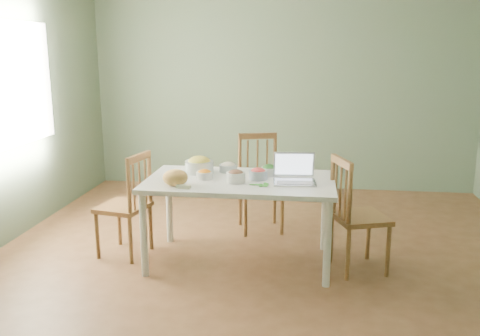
# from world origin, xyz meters

# --- Properties ---
(floor) EXTENTS (5.00, 5.00, 0.00)m
(floor) POSITION_xyz_m (0.00, 0.00, 0.00)
(floor) COLOR #51321D
(floor) RESTS_ON ground
(wall_back) EXTENTS (5.00, 0.00, 2.70)m
(wall_back) POSITION_xyz_m (0.00, 2.50, 1.35)
(wall_back) COLOR #596F52
(wall_back) RESTS_ON ground
(wall_front) EXTENTS (5.00, 0.00, 2.70)m
(wall_front) POSITION_xyz_m (0.00, -2.50, 1.35)
(wall_front) COLOR #596F52
(wall_front) RESTS_ON ground
(window_left) EXTENTS (0.04, 1.60, 1.20)m
(window_left) POSITION_xyz_m (-2.48, 0.30, 1.50)
(window_left) COLOR white
(window_left) RESTS_ON ground
(dining_table) EXTENTS (1.60, 0.90, 0.75)m
(dining_table) POSITION_xyz_m (-0.22, -0.07, 0.37)
(dining_table) COLOR white
(dining_table) RESTS_ON floor
(chair_far) EXTENTS (0.53, 0.52, 0.98)m
(chair_far) POSITION_xyz_m (-0.12, 0.77, 0.49)
(chair_far) COLOR #5B3517
(chair_far) RESTS_ON floor
(chair_left) EXTENTS (0.47, 0.49, 0.94)m
(chair_left) POSITION_xyz_m (-1.28, -0.04, 0.47)
(chair_left) COLOR #5B3517
(chair_left) RESTS_ON floor
(chair_right) EXTENTS (0.53, 0.54, 0.97)m
(chair_right) POSITION_xyz_m (0.80, -0.10, 0.49)
(chair_right) COLOR #5B3517
(chair_right) RESTS_ON floor
(bread_boule) EXTENTS (0.26, 0.26, 0.13)m
(bread_boule) POSITION_xyz_m (-0.71, -0.34, 0.82)
(bread_boule) COLOR tan
(bread_boule) RESTS_ON dining_table
(butter_stick) EXTENTS (0.12, 0.05, 0.03)m
(butter_stick) POSITION_xyz_m (-0.62, -0.42, 0.76)
(butter_stick) COLOR #F1EDC4
(butter_stick) RESTS_ON dining_table
(bowl_squash) EXTENTS (0.31, 0.31, 0.15)m
(bowl_squash) POSITION_xyz_m (-0.61, 0.12, 0.82)
(bowl_squash) COLOR yellow
(bowl_squash) RESTS_ON dining_table
(bowl_carrot) EXTENTS (0.18, 0.18, 0.08)m
(bowl_carrot) POSITION_xyz_m (-0.52, -0.09, 0.79)
(bowl_carrot) COLOR orange
(bowl_carrot) RESTS_ON dining_table
(bowl_onion) EXTENTS (0.21, 0.21, 0.09)m
(bowl_onion) POSITION_xyz_m (-0.36, 0.19, 0.79)
(bowl_onion) COLOR #F5EAB6
(bowl_onion) RESTS_ON dining_table
(bowl_mushroom) EXTENTS (0.17, 0.17, 0.10)m
(bowl_mushroom) POSITION_xyz_m (-0.24, -0.17, 0.80)
(bowl_mushroom) COLOR black
(bowl_mushroom) RESTS_ON dining_table
(bowl_redpep) EXTENTS (0.19, 0.19, 0.10)m
(bowl_redpep) POSITION_xyz_m (-0.07, -0.04, 0.80)
(bowl_redpep) COLOR red
(bowl_redpep) RESTS_ON dining_table
(bowl_broccoli) EXTENTS (0.15, 0.15, 0.09)m
(bowl_broccoli) POSITION_xyz_m (0.02, 0.12, 0.79)
(bowl_broccoli) COLOR #1C4018
(bowl_broccoli) RESTS_ON dining_table
(flatbread) EXTENTS (0.23, 0.23, 0.02)m
(flatbread) POSITION_xyz_m (0.14, 0.27, 0.76)
(flatbread) COLOR beige
(flatbread) RESTS_ON dining_table
(basil_bunch) EXTENTS (0.19, 0.19, 0.02)m
(basil_bunch) POSITION_xyz_m (-0.04, -0.24, 0.76)
(basil_bunch) COLOR #2D8118
(basil_bunch) RESTS_ON dining_table
(laptop) EXTENTS (0.37, 0.34, 0.24)m
(laptop) POSITION_xyz_m (0.25, -0.14, 0.87)
(laptop) COLOR silver
(laptop) RESTS_ON dining_table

